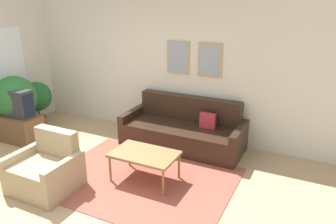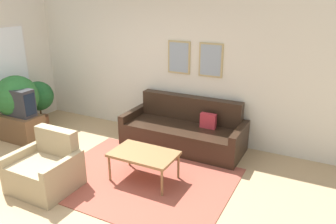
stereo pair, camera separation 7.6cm
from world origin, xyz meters
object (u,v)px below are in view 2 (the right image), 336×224
(armchair, at_px, (46,170))
(potted_plant_tall, at_px, (17,98))
(couch, at_px, (184,131))
(tv, at_px, (18,102))
(coffee_table, at_px, (144,155))

(armchair, xyz_separation_m, potted_plant_tall, (-1.89, 1.15, 0.50))
(couch, xyz_separation_m, potted_plant_tall, (-3.07, -1.02, 0.49))
(tv, xyz_separation_m, armchair, (1.68, -1.00, -0.48))
(coffee_table, distance_m, potted_plant_tall, 3.07)
(tv, relative_size, potted_plant_tall, 0.54)
(coffee_table, relative_size, armchair, 1.10)
(tv, bearing_deg, potted_plant_tall, 144.13)
(potted_plant_tall, bearing_deg, tv, -35.87)
(couch, height_order, potted_plant_tall, potted_plant_tall)
(couch, distance_m, potted_plant_tall, 3.27)
(couch, height_order, coffee_table, couch)
(couch, relative_size, potted_plant_tall, 1.82)
(armchair, bearing_deg, couch, 59.21)
(couch, height_order, tv, tv)
(couch, distance_m, coffee_table, 1.37)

